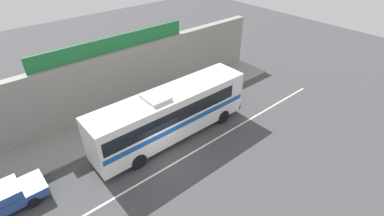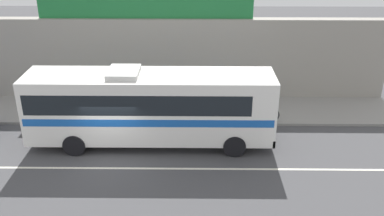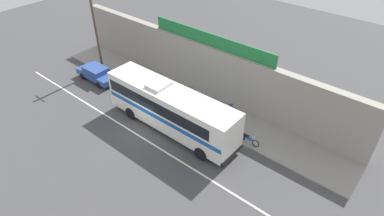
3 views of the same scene
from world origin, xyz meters
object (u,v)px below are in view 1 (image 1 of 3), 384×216
at_px(intercity_bus, 170,112).
at_px(motorcycle_red, 208,91).
at_px(pedestrian_far_left, 173,88).
at_px(motorcycle_blue, 197,96).

bearing_deg(intercity_bus, motorcycle_red, 21.76).
xyz_separation_m(motorcycle_red, pedestrian_far_left, (-2.64, 1.52, 0.60)).
xyz_separation_m(intercity_bus, motorcycle_blue, (4.48, 2.31, -1.50)).
bearing_deg(motorcycle_red, motorcycle_blue, 178.48).
height_order(intercity_bus, pedestrian_far_left, intercity_bus).
height_order(motorcycle_blue, pedestrian_far_left, pedestrian_far_left).
bearing_deg(motorcycle_blue, pedestrian_far_left, 133.65).
bearing_deg(motorcycle_red, pedestrian_far_left, 150.13).
relative_size(intercity_bus, pedestrian_far_left, 6.58).
relative_size(intercity_bus, motorcycle_red, 6.16).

